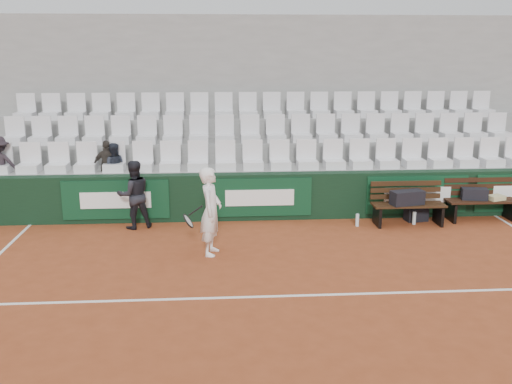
# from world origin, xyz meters

# --- Properties ---
(ground) EXTENTS (80.00, 80.00, 0.00)m
(ground) POSITION_xyz_m (0.00, 0.00, 0.00)
(ground) COLOR brown
(ground) RESTS_ON ground
(court_baseline) EXTENTS (18.00, 0.06, 0.01)m
(court_baseline) POSITION_xyz_m (0.00, 0.00, 0.00)
(court_baseline) COLOR white
(court_baseline) RESTS_ON ground
(back_barrier) EXTENTS (18.00, 0.34, 1.00)m
(back_barrier) POSITION_xyz_m (0.07, 3.99, 0.50)
(back_barrier) COLOR black
(back_barrier) RESTS_ON ground
(grandstand_tier_front) EXTENTS (18.00, 0.95, 1.00)m
(grandstand_tier_front) POSITION_xyz_m (0.00, 4.62, 0.50)
(grandstand_tier_front) COLOR #9A9A97
(grandstand_tier_front) RESTS_ON ground
(grandstand_tier_mid) EXTENTS (18.00, 0.95, 1.45)m
(grandstand_tier_mid) POSITION_xyz_m (0.00, 5.58, 0.72)
(grandstand_tier_mid) COLOR gray
(grandstand_tier_mid) RESTS_ON ground
(grandstand_tier_back) EXTENTS (18.00, 0.95, 1.90)m
(grandstand_tier_back) POSITION_xyz_m (0.00, 6.53, 0.95)
(grandstand_tier_back) COLOR gray
(grandstand_tier_back) RESTS_ON ground
(grandstand_rear_wall) EXTENTS (18.00, 0.30, 4.40)m
(grandstand_rear_wall) POSITION_xyz_m (0.00, 7.15, 2.20)
(grandstand_rear_wall) COLOR gray
(grandstand_rear_wall) RESTS_ON ground
(seat_row_front) EXTENTS (11.90, 0.44, 0.63)m
(seat_row_front) POSITION_xyz_m (0.00, 4.45, 1.31)
(seat_row_front) COLOR white
(seat_row_front) RESTS_ON grandstand_tier_front
(seat_row_mid) EXTENTS (11.90, 0.44, 0.63)m
(seat_row_mid) POSITION_xyz_m (0.00, 5.40, 1.77)
(seat_row_mid) COLOR silver
(seat_row_mid) RESTS_ON grandstand_tier_mid
(seat_row_back) EXTENTS (11.90, 0.44, 0.63)m
(seat_row_back) POSITION_xyz_m (0.00, 6.35, 2.21)
(seat_row_back) COLOR silver
(seat_row_back) RESTS_ON grandstand_tier_back
(bench_left) EXTENTS (1.50, 0.56, 0.45)m
(bench_left) POSITION_xyz_m (2.86, 3.35, 0.23)
(bench_left) COLOR #351F10
(bench_left) RESTS_ON ground
(bench_right) EXTENTS (1.50, 0.56, 0.45)m
(bench_right) POSITION_xyz_m (4.52, 3.57, 0.23)
(bench_right) COLOR #321A0F
(bench_right) RESTS_ON ground
(sports_bag_left) EXTENTS (0.73, 0.44, 0.29)m
(sports_bag_left) POSITION_xyz_m (2.81, 3.32, 0.60)
(sports_bag_left) COLOR black
(sports_bag_left) RESTS_ON bench_left
(sports_bag_right) EXTENTS (0.56, 0.35, 0.24)m
(sports_bag_right) POSITION_xyz_m (4.37, 3.61, 0.57)
(sports_bag_right) COLOR black
(sports_bag_right) RESTS_ON bench_right
(towel) EXTENTS (0.40, 0.34, 0.10)m
(towel) POSITION_xyz_m (4.82, 3.55, 0.50)
(towel) COLOR #C6BD80
(towel) RESTS_ON bench_right
(sports_bag_ground) EXTENTS (0.50, 0.35, 0.28)m
(sports_bag_ground) POSITION_xyz_m (3.14, 3.63, 0.14)
(sports_bag_ground) COLOR black
(sports_bag_ground) RESTS_ON ground
(water_bottle_near) EXTENTS (0.07, 0.07, 0.26)m
(water_bottle_near) POSITION_xyz_m (1.79, 3.33, 0.13)
(water_bottle_near) COLOR silver
(water_bottle_near) RESTS_ON ground
(water_bottle_far) EXTENTS (0.08, 0.08, 0.27)m
(water_bottle_far) POSITION_xyz_m (3.01, 3.37, 0.13)
(water_bottle_far) COLOR silver
(water_bottle_far) RESTS_ON ground
(tennis_player) EXTENTS (0.74, 0.64, 1.58)m
(tennis_player) POSITION_xyz_m (-1.21, 1.90, 0.79)
(tennis_player) COLOR white
(tennis_player) RESTS_ON ground
(ball_kid) EXTENTS (0.83, 0.74, 1.40)m
(ball_kid) POSITION_xyz_m (-2.78, 3.53, 0.70)
(ball_kid) COLOR black
(ball_kid) RESTS_ON ground
(spectator_b) EXTENTS (0.66, 0.29, 1.12)m
(spectator_b) POSITION_xyz_m (-3.45, 4.50, 1.56)
(spectator_b) COLOR #2F2B26
(spectator_b) RESTS_ON grandstand_tier_front
(spectator_c) EXTENTS (0.53, 0.43, 1.06)m
(spectator_c) POSITION_xyz_m (-3.32, 4.50, 1.53)
(spectator_c) COLOR #1F232E
(spectator_c) RESTS_ON grandstand_tier_front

